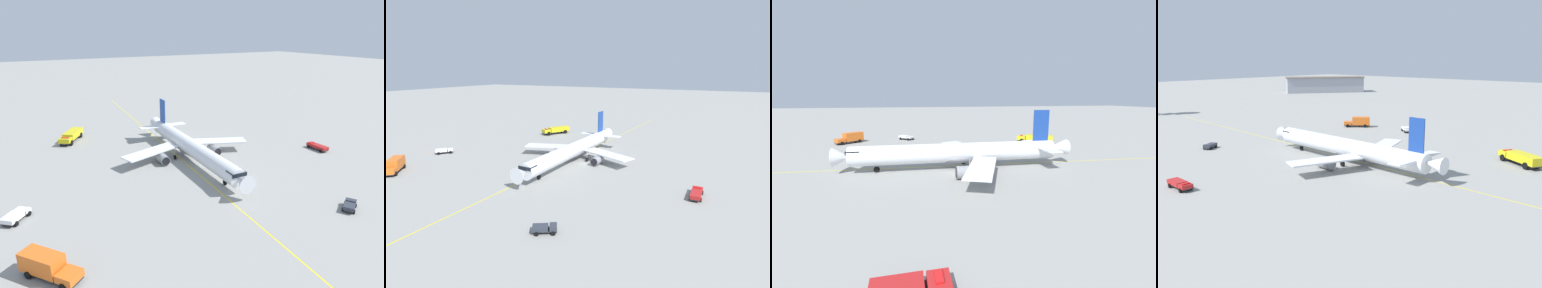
% 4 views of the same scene
% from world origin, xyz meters
% --- Properties ---
extents(ground_plane, '(600.00, 600.00, 0.00)m').
position_xyz_m(ground_plane, '(0.00, 0.00, 0.00)').
color(ground_plane, gray).
extents(airliner_main, '(31.91, 45.18, 11.10)m').
position_xyz_m(airliner_main, '(-3.08, 0.68, 2.97)').
color(airliner_main, white).
rests_on(airliner_main, ground_plane).
extents(catering_truck_truck, '(6.97, 7.79, 3.10)m').
position_xyz_m(catering_truck_truck, '(-36.92, -25.58, 1.66)').
color(catering_truck_truck, '#232326').
rests_on(catering_truck_truck, ground_plane).
extents(ops_pickup_truck, '(2.20, 5.57, 1.41)m').
position_xyz_m(ops_pickup_truck, '(28.20, -8.96, 0.81)').
color(ops_pickup_truck, '#232326').
rests_on(ops_pickup_truck, ground_plane).
extents(pushback_tug_truck, '(4.69, 5.03, 1.30)m').
position_xyz_m(pushback_tug_truck, '(-39.88, -9.52, 0.80)').
color(pushback_tug_truck, '#232326').
rests_on(pushback_tug_truck, ground_plane).
extents(fire_tender_truck, '(7.74, 10.20, 2.50)m').
position_xyz_m(fire_tender_truck, '(-24.82, 28.00, 1.54)').
color(fire_tender_truck, '#232326').
rests_on(fire_tender_truck, ground_plane).
extents(baggage_truck_truck, '(3.98, 3.33, 1.22)m').
position_xyz_m(baggage_truck_truck, '(9.59, -32.48, 0.71)').
color(baggage_truck_truck, '#232326').
rests_on(baggage_truck_truck, ground_plane).
extents(terminal_shed, '(46.81, 38.48, 9.41)m').
position_xyz_m(terminal_shed, '(-117.21, -121.94, 4.73)').
color(terminal_shed, '#999EA8').
rests_on(terminal_shed, ground_plane).
extents(taxiway_centreline, '(10.90, 164.09, 0.01)m').
position_xyz_m(taxiway_centreline, '(-5.40, -4.94, 0.00)').
color(taxiway_centreline, yellow).
rests_on(taxiway_centreline, ground_plane).
extents(safety_cone_near, '(0.36, 0.36, 0.55)m').
position_xyz_m(safety_cone_near, '(-40.27, -9.79, 0.28)').
color(safety_cone_near, orange).
rests_on(safety_cone_near, ground_plane).
extents(safety_cone_mid, '(0.36, 0.36, 0.55)m').
position_xyz_m(safety_cone_mid, '(-44.57, -10.94, 0.28)').
color(safety_cone_mid, orange).
rests_on(safety_cone_mid, ground_plane).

